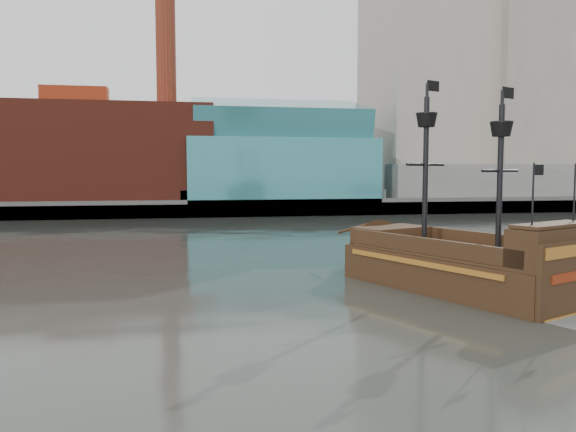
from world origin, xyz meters
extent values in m
plane|color=#2D302A|center=(0.00, 0.00, 0.00)|extent=(400.00, 400.00, 0.00)
cube|color=slate|center=(0.00, 92.00, 1.00)|extent=(220.00, 60.00, 2.00)
cube|color=#4C4C49|center=(0.00, 62.50, 1.30)|extent=(220.00, 1.00, 2.60)
cube|color=maroon|center=(-22.00, 72.00, 9.50)|extent=(42.00, 18.00, 15.00)
cube|color=teal|center=(10.00, 70.00, 7.00)|extent=(30.00, 16.00, 10.00)
cube|color=#A6998A|center=(40.00, 80.00, 25.00)|extent=(20.00, 22.00, 46.00)
cube|color=gray|center=(58.00, 76.00, 21.00)|extent=(18.00, 18.00, 38.00)
cube|color=#A6998A|center=(50.00, 97.00, 28.00)|extent=(24.00, 20.00, 52.00)
cube|color=slate|center=(48.00, 66.00, 5.00)|extent=(40.00, 6.00, 6.00)
cylinder|color=maroon|center=(-8.00, 74.00, 28.00)|extent=(3.20, 3.20, 22.00)
cube|color=teal|center=(10.00, 70.00, 15.00)|extent=(28.00, 14.94, 8.78)
cube|color=black|center=(9.80, 8.43, 0.67)|extent=(10.41, 14.53, 2.91)
cube|color=#50371D|center=(9.80, 8.43, 2.29)|extent=(9.37, 13.08, 0.34)
cube|color=black|center=(7.70, 13.37, 2.68)|extent=(5.42, 4.33, 1.12)
cube|color=black|center=(12.09, 3.09, 3.13)|extent=(5.59, 3.73, 2.01)
cube|color=black|center=(12.49, 2.14, 1.34)|extent=(5.15, 2.41, 4.47)
cube|color=#A3641F|center=(12.55, 2.00, 3.13)|extent=(4.66, 2.06, 0.56)
cube|color=maroon|center=(12.55, 2.00, 1.90)|extent=(3.63, 1.62, 0.45)
cylinder|color=black|center=(8.32, 9.62, 6.82)|extent=(0.41, 0.41, 8.72)
cylinder|color=black|center=(11.52, 6.98, 6.48)|extent=(0.41, 0.41, 8.05)
cone|color=black|center=(8.32, 9.62, 9.84)|extent=(1.61, 1.61, 0.78)
cone|color=black|center=(11.52, 6.98, 9.17)|extent=(1.61, 1.61, 0.78)
cube|color=black|center=(8.79, 9.82, 11.85)|extent=(0.94, 0.43, 0.61)
cube|color=black|center=(11.98, 7.18, 11.18)|extent=(0.94, 0.43, 0.61)
camera|label=1|loc=(-5.78, -21.35, 6.88)|focal=35.00mm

